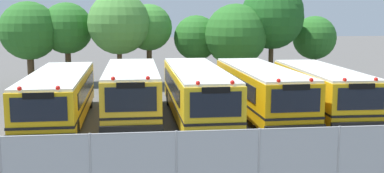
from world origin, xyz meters
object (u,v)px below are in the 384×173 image
Objects in this scene: school_bus_1 at (132,90)px; school_bus_4 at (321,89)px; school_bus_2 at (197,91)px; tree_0 at (31,30)px; tree_2 at (118,22)px; tree_4 at (197,37)px; school_bus_3 at (260,89)px; school_bus_0 at (59,95)px; tree_3 at (148,28)px; tree_7 at (313,38)px; tree_5 at (236,36)px; tree_6 at (274,15)px; tree_1 at (65,28)px.

school_bus_4 is at bearing 177.82° from school_bus_1.
school_bus_1 is 3.24m from school_bus_2.
tree_0 is at bearing -57.52° from school_bus_1.
tree_4 is at bearing 13.13° from tree_2.
school_bus_4 is (3.14, -0.27, -0.03)m from school_bus_3.
school_bus_3 is at bearing -178.79° from school_bus_0.
tree_3 is 12.74m from tree_7.
tree_5 is (8.31, -0.17, -0.99)m from tree_2.
school_bus_4 is 11.36m from tree_6.
tree_0 is (-3.56, 11.47, 2.68)m from school_bus_0.
tree_7 is (13.82, 11.95, 1.92)m from school_bus_1.
tree_2 is (6.11, -0.94, 0.59)m from tree_0.
school_bus_1 is 12.57m from tree_5.
tree_3 is (5.90, -0.60, 0.02)m from tree_1.
tree_1 is at bearing 156.99° from tree_2.
tree_4 is at bearing -1.91° from tree_1.
tree_1 is (-7.98, 12.19, 2.76)m from school_bus_2.
school_bus_1 is 13.36m from tree_0.
school_bus_2 reaches higher than school_bus_3.
school_bus_2 is at bearing -48.30° from tree_0.
school_bus_0 is 12.31m from tree_0.
school_bus_0 is at bearing -111.73° from tree_3.
tree_6 is 1.44× the size of tree_7.
school_bus_1 is at bearing -126.61° from tree_5.
tree_7 is at bearing 17.44° from tree_5.
tree_3 is (-8.54, 11.51, 2.83)m from school_bus_4.
tree_6 reaches higher than school_bus_0.
school_bus_4 is 1.59× the size of tree_1.
tree_0 is at bearing -163.19° from tree_1.
tree_0 is 1.03× the size of tree_3.
school_bus_4 is (13.15, 0.05, 0.02)m from school_bus_0.
school_bus_0 is 0.95× the size of school_bus_2.
tree_1 is 5.93m from tree_3.
school_bus_1 is at bearing -173.74° from school_bus_0.
school_bus_3 is at bearing -39.40° from tree_0.
school_bus_3 is (10.02, 0.32, 0.05)m from school_bus_0.
school_bus_2 is 1.89× the size of tree_3.
tree_0 is at bearing -177.52° from tree_7.
school_bus_1 is (3.48, 0.42, 0.09)m from school_bus_0.
tree_2 is 1.33× the size of tree_7.
tree_6 is at bearing -156.07° from tree_7.
tree_3 is at bearing -95.80° from school_bus_1.
tree_3 reaches higher than tree_4.
tree_6 is (2.85, 0.43, 1.42)m from tree_5.
school_bus_3 is at bearing -94.80° from tree_5.
tree_2 is 1.32× the size of tree_4.
school_bus_0 is at bearing -124.66° from tree_4.
school_bus_2 is 11.41m from tree_5.
school_bus_1 is at bearing -57.51° from tree_0.
school_bus_2 is 14.83m from tree_1.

